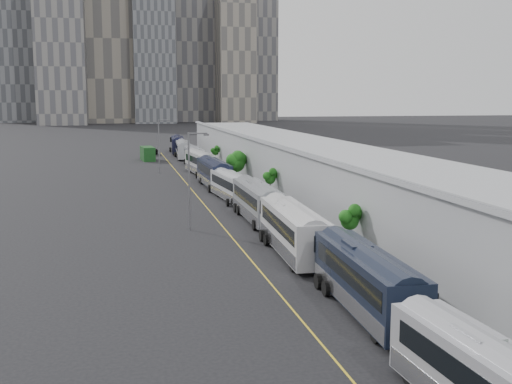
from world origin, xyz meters
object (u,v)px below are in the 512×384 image
object	(u,v)px
bus_2	(293,234)
bus_4	(231,188)
bus_5	(214,175)
bus_9	(178,146)
street_lamp_far	(160,142)
shipping_container	(148,154)
suv	(149,152)
bus_6	(201,165)
street_lamp_near	(191,174)
bus_7	(194,158)
bus_8	(183,151)
bus_1	(366,285)
bus_3	(257,205)

from	to	relation	value
bus_2	bus_4	world-z (taller)	bus_2
bus_5	bus_9	xyz separation A→B (m)	(0.33, 57.28, -0.03)
street_lamp_far	bus_2	bearing A→B (deg)	-83.62
shipping_container	suv	distance (m)	12.08
bus_6	street_lamp_near	size ratio (longest dim) A/B	1.42
bus_7	bus_8	distance (m)	16.34
bus_7	bus_9	bearing A→B (deg)	90.82
street_lamp_near	suv	size ratio (longest dim) A/B	1.60
bus_4	street_lamp_far	size ratio (longest dim) A/B	1.35
bus_9	street_lamp_far	bearing A→B (deg)	-95.43
bus_5	shipping_container	size ratio (longest dim) A/B	2.19
bus_4	shipping_container	xyz separation A→B (m)	(-7.59, 53.47, -0.10)
bus_4	street_lamp_near	xyz separation A→B (m)	(-6.92, -16.95, 3.91)
bus_7	bus_4	bearing A→B (deg)	-90.07
street_lamp_near	shipping_container	distance (m)	70.54
bus_1	suv	bearing A→B (deg)	96.01
bus_3	bus_5	distance (m)	25.54
street_lamp_far	bus_5	bearing A→B (deg)	-71.12
shipping_container	bus_3	bearing A→B (deg)	-88.39
suv	bus_8	bearing A→B (deg)	-38.26
bus_2	shipping_container	distance (m)	82.33
bus_4	street_lamp_near	bearing A→B (deg)	-116.97
suv	bus_5	bearing A→B (deg)	-67.20
bus_8	street_lamp_near	distance (m)	73.81
bus_2	bus_5	size ratio (longest dim) A/B	1.02
bus_5	bus_6	xyz separation A→B (m)	(0.18, 15.47, -0.06)
bus_8	bus_9	size ratio (longest dim) A/B	0.95
street_lamp_near	bus_9	bearing A→B (deg)	85.42
bus_1	suv	xyz separation A→B (m)	(-7.03, 108.48, -0.82)
bus_6	bus_4	bearing A→B (deg)	-94.92
bus_4	bus_9	bearing A→B (deg)	85.23
bus_3	street_lamp_near	xyz separation A→B (m)	(-7.22, -3.41, 3.73)
bus_4	bus_9	world-z (taller)	bus_9
bus_7	street_lamp_near	distance (m)	57.65
bus_1	bus_9	bearing A→B (deg)	92.51
street_lamp_far	street_lamp_near	bearing A→B (deg)	-90.38
bus_5	bus_2	bearing A→B (deg)	-91.10
bus_3	street_lamp_near	bearing A→B (deg)	-154.54
bus_5	street_lamp_near	bearing A→B (deg)	-104.36
bus_4	bus_6	bearing A→B (deg)	85.55
street_lamp_near	shipping_container	bearing A→B (deg)	90.55
bus_6	street_lamp_far	bearing A→B (deg)	150.80
bus_9	bus_7	bearing A→B (deg)	-85.30
bus_7	bus_9	size ratio (longest dim) A/B	0.92
bus_8	shipping_container	size ratio (longest dim) A/B	2.06
bus_2	bus_3	xyz separation A→B (m)	(0.33, 14.97, -0.05)
bus_7	bus_9	xyz separation A→B (m)	(-0.26, 29.15, 0.11)
bus_1	bus_8	bearing A→B (deg)	92.62
bus_3	street_lamp_far	xyz separation A→B (m)	(-6.91, 43.86, 3.55)
bus_1	bus_5	bearing A→B (deg)	93.08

